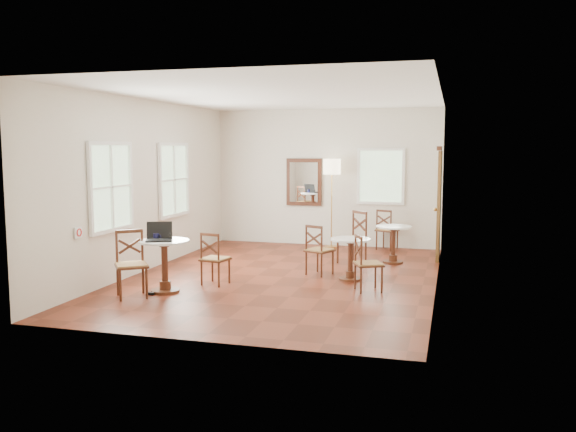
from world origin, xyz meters
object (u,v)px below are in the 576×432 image
object	(u,v)px
chair_near_b	(131,264)
navy_mug	(156,237)
mouse	(164,240)
chair_back_b	(353,238)
chair_back_a	(387,230)
laptop	(159,236)
floor_lamp	(332,173)
chair_near_a	(215,259)
cafe_table_near	(165,260)
power_adapter	(151,294)
cafe_table_back	(393,240)
water_glass	(171,236)
cafe_table_mid	(350,254)
chair_mid_b	(367,263)
chair_mid_a	(319,250)

from	to	relation	value
chair_near_b	navy_mug	bearing A→B (deg)	24.28
chair_near_b	mouse	xyz separation A→B (m)	(0.36, 0.33, 0.33)
chair_back_b	mouse	size ratio (longest dim) A/B	10.61
chair_back_b	chair_back_a	bearing A→B (deg)	116.44
laptop	mouse	size ratio (longest dim) A/B	5.05
chair_back_a	floor_lamp	xyz separation A→B (m)	(-1.19, -0.06, 1.20)
chair_near_a	chair_back_a	distance (m)	4.63
chair_back_a	chair_back_b	xyz separation A→B (m)	(-0.44, -1.73, 0.06)
cafe_table_near	power_adapter	xyz separation A→B (m)	(-0.13, -0.22, -0.47)
chair_near_b	chair_back_a	world-z (taller)	chair_near_b
cafe_table_back	chair_back_b	distance (m)	0.78
water_glass	power_adapter	world-z (taller)	water_glass
cafe_table_mid	chair_mid_b	world-z (taller)	chair_mid_b
water_glass	chair_mid_b	bearing A→B (deg)	15.47
chair_near_b	floor_lamp	xyz separation A→B (m)	(1.95, 5.03, 1.15)
chair_back_a	water_glass	world-z (taller)	water_glass
chair_back_a	navy_mug	xyz separation A→B (m)	(-2.93, -4.70, 0.41)
cafe_table_mid	navy_mug	bearing A→B (deg)	-149.57
cafe_table_mid	chair_mid_b	bearing A→B (deg)	-62.00
chair_mid_b	water_glass	size ratio (longest dim) A/B	8.14
floor_lamp	power_adapter	size ratio (longest dim) A/B	18.72
chair_back_a	laptop	distance (m)	5.55
chair_near_a	chair_mid_a	xyz separation A→B (m)	(1.43, 1.17, 0.01)
chair_near_a	laptop	bearing A→B (deg)	59.60
cafe_table_near	power_adapter	size ratio (longest dim) A/B	7.69
mouse	cafe_table_back	bearing A→B (deg)	31.13
laptop	cafe_table_mid	bearing A→B (deg)	8.36
cafe_table_near	chair_back_b	distance (m)	3.79
floor_lamp	power_adapter	bearing A→B (deg)	-109.69
cafe_table_near	laptop	xyz separation A→B (m)	(-0.06, -0.04, 0.37)
chair_back_b	water_glass	size ratio (longest dim) A/B	9.35
cafe_table_back	floor_lamp	xyz separation A→B (m)	(-1.47, 1.40, 1.20)
cafe_table_mid	chair_near_b	xyz separation A→B (m)	(-2.88, -1.95, 0.06)
chair_back_a	water_glass	distance (m)	5.38
mouse	water_glass	distance (m)	0.14
cafe_table_mid	laptop	xyz separation A→B (m)	(-2.61, -1.60, 0.43)
cafe_table_back	laptop	xyz separation A→B (m)	(-3.14, -3.29, 0.42)
cafe_table_near	cafe_table_mid	bearing A→B (deg)	31.59
mouse	water_glass	size ratio (longest dim) A/B	0.88
chair_near_b	chair_back_b	bearing A→B (deg)	14.59
laptop	water_glass	xyz separation A→B (m)	(0.13, 0.12, -0.01)
chair_back_a	mouse	xyz separation A→B (m)	(-2.77, -4.75, 0.38)
chair_near_a	water_glass	xyz separation A→B (m)	(-0.46, -0.58, 0.42)
chair_back_a	power_adapter	distance (m)	5.74
cafe_table_back	floor_lamp	distance (m)	2.35
cafe_table_near	power_adapter	world-z (taller)	cafe_table_near
cafe_table_back	floor_lamp	bearing A→B (deg)	136.38
floor_lamp	mouse	bearing A→B (deg)	-108.68
chair_near_a	chair_mid_b	size ratio (longest dim) A/B	0.98
cafe_table_back	chair_back_a	world-z (taller)	chair_back_a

